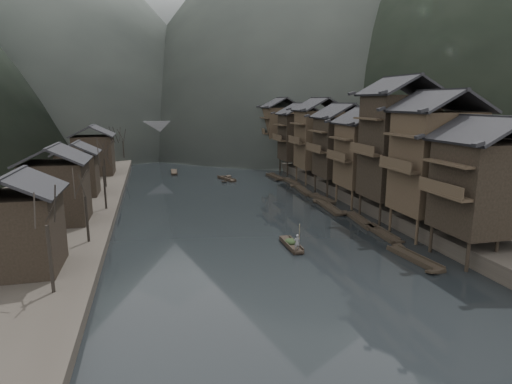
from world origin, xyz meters
name	(u,v)px	position (x,y,z in m)	size (l,w,h in m)	color
water	(267,245)	(0.00, 0.00, 0.00)	(300.00, 300.00, 0.00)	black
right_bank	(380,165)	(35.00, 40.00, 0.90)	(40.00, 200.00, 1.80)	#2D2823
left_bank	(3,181)	(-35.00, 40.00, 0.60)	(40.00, 200.00, 1.20)	#2D2823
stilt_houses	(347,135)	(17.28, 19.16, 8.98)	(9.00, 67.60, 16.81)	black
left_houses	(72,165)	(-20.50, 20.12, 5.66)	(8.10, 53.20, 8.73)	black
bare_trees	(103,157)	(-17.00, 23.24, 6.23)	(3.72, 71.59, 7.44)	black
moored_sampans	(324,202)	(12.07, 14.58, 0.20)	(3.23, 50.01, 0.47)	black
midriver_boats	(193,169)	(-2.61, 48.08, 0.20)	(10.67, 32.41, 0.45)	black
stone_bridge	(193,136)	(0.00, 72.00, 5.11)	(40.00, 6.00, 9.00)	#4C4C4F
hills	(188,11)	(8.04, 165.27, 52.86)	(320.00, 380.00, 114.34)	black
hero_sampan	(291,245)	(2.14, -1.10, 0.20)	(1.06, 4.96, 0.43)	black
cargo_heap	(290,238)	(2.14, -0.88, 0.76)	(1.09, 1.43, 0.65)	black
boatman	(297,240)	(2.13, -2.84, 1.22)	(0.57, 0.38, 1.57)	slate
bamboo_pole	(300,212)	(2.33, -2.84, 3.85)	(0.06, 0.06, 4.57)	#8C7A51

